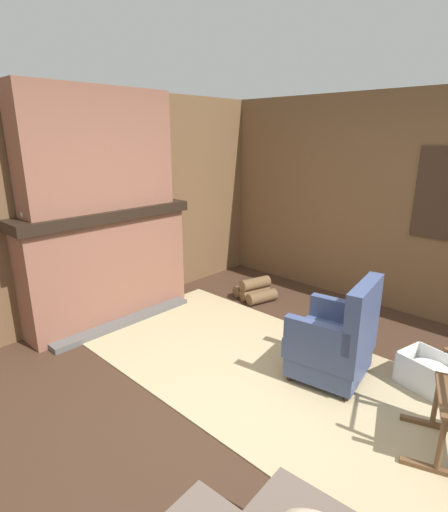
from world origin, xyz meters
TOP-DOWN VIEW (x-y plane):
  - ground_plane at (0.00, 0.00)m, footprint 14.00×14.00m
  - wood_panel_wall_left at (-2.51, 0.00)m, footprint 0.06×5.56m
  - wood_panel_wall_back at (0.02, 2.51)m, footprint 5.56×0.09m
  - fireplace_hearth at (-2.27, 0.00)m, footprint 0.60×1.98m
  - chimney_breast at (-2.28, 0.00)m, footprint 0.35×1.65m
  - area_rug at (-0.32, 0.36)m, footprint 3.71×1.85m
  - armchair at (0.19, 0.67)m, footprint 0.71×0.73m
  - firewood_stack at (-1.42, 1.57)m, footprint 0.55×0.51m
  - laundry_basket at (0.87, 1.08)m, footprint 0.55×0.44m
  - oil_lamp_vase at (-2.32, -0.78)m, footprint 0.10×0.10m
  - storage_case at (-2.32, 0.37)m, footprint 0.16×0.21m

SIDE VIEW (x-z plane):
  - ground_plane at x=0.00m, z-range 0.00..0.00m
  - area_rug at x=-0.32m, z-range 0.00..0.01m
  - firewood_stack at x=-1.42m, z-range -0.03..0.25m
  - laundry_basket at x=0.87m, z-range 0.00..0.29m
  - armchair at x=0.19m, z-range -0.11..0.81m
  - fireplace_hearth at x=-2.27m, z-range 0.00..1.27m
  - wood_panel_wall_left at x=-2.51m, z-range 0.00..2.53m
  - wood_panel_wall_back at x=0.02m, z-range 0.01..2.54m
  - storage_case at x=-2.32m, z-range 1.28..1.43m
  - oil_lamp_vase at x=-2.32m, z-range 1.24..1.51m
  - chimney_breast at x=-2.28m, z-range 1.28..2.51m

